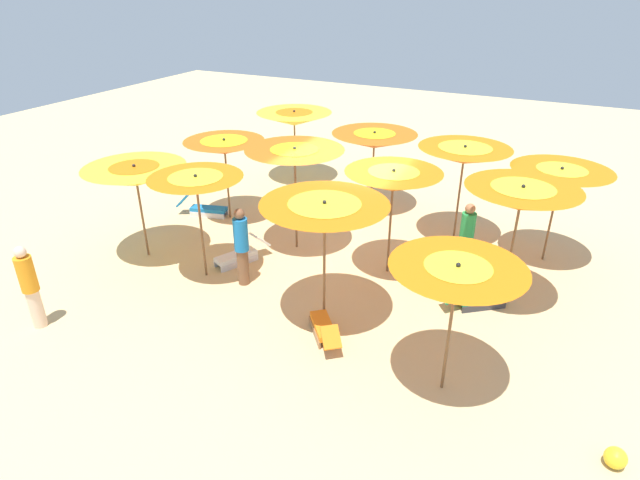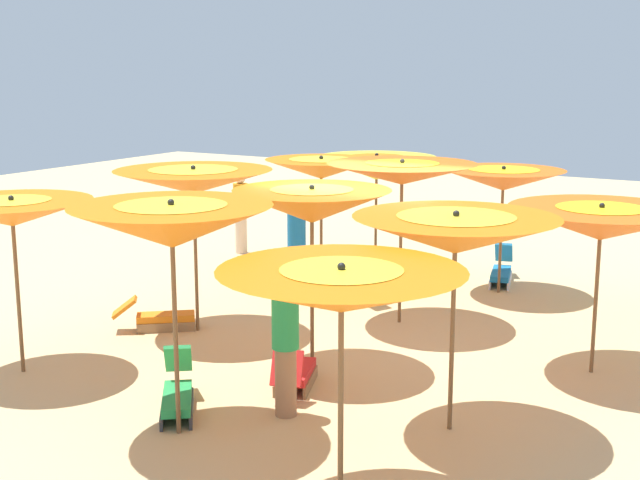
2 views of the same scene
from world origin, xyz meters
TOP-DOWN VIEW (x-y plane):
  - ground at (0.00, 0.00)m, footprint 39.31×39.31m
  - beach_umbrella_0 at (3.18, -3.34)m, footprint 1.96×1.96m
  - beach_umbrella_1 at (3.64, -0.43)m, footprint 2.06×2.06m
  - beach_umbrella_2 at (4.18, 1.83)m, footprint 2.11×2.11m
  - beach_umbrella_3 at (0.70, -2.50)m, footprint 2.25×2.25m
  - beach_umbrella_4 at (1.16, -0.26)m, footprint 1.99×1.99m
  - beach_umbrella_5 at (2.09, 2.01)m, footprint 2.13×2.13m
  - beach_umbrella_6 at (-2.32, -2.16)m, footprint 1.91×1.91m
  - beach_umbrella_7 at (-1.18, -0.13)m, footprint 2.22×2.22m
  - beach_umbrella_8 at (-0.45, 2.90)m, footprint 2.26×2.26m
  - beach_umbrella_9 at (-4.10, -2.01)m, footprint 2.21×2.21m
  - beach_umbrella_10 at (-3.61, 0.60)m, footprint 2.05×2.05m
  - lounger_0 at (-1.98, -1.35)m, footprint 0.87×1.35m
  - lounger_1 at (0.94, -3.01)m, footprint 1.00×1.13m
  - lounger_2 at (-4.30, 0.41)m, footprint 1.40×0.67m
  - lounger_3 at (1.95, -0.04)m, footprint 1.13×0.73m
  - lounger_4 at (3.18, -0.82)m, footprint 1.21×1.04m
  - beachgoer_0 at (2.66, 0.29)m, footprint 0.30×0.30m
  - beachgoer_1 at (-3.95, -5.02)m, footprint 0.30×0.30m
  - beachgoer_2 at (-1.38, -2.08)m, footprint 0.30×0.30m

SIDE VIEW (x-z plane):
  - ground at x=0.00m, z-range -0.04..0.00m
  - lounger_1 at x=0.94m, z-range -0.06..0.45m
  - lounger_0 at x=-1.98m, z-range -0.09..0.49m
  - lounger_3 at x=1.95m, z-range -0.10..0.51m
  - lounger_2 at x=-4.30m, z-range -0.11..0.53m
  - lounger_4 at x=3.18m, z-range -0.12..0.54m
  - beachgoer_1 at x=-3.95m, z-range 0.04..1.69m
  - beachgoer_0 at x=2.66m, z-range 0.04..1.71m
  - beachgoer_2 at x=-1.38m, z-range 0.04..1.75m
  - beach_umbrella_8 at x=-0.45m, z-range 0.83..3.01m
  - beach_umbrella_9 at x=-4.10m, z-range 0.83..3.04m
  - beach_umbrella_10 at x=-3.61m, z-range 0.86..3.03m
  - beach_umbrella_2 at x=4.18m, z-range 0.87..3.10m
  - beach_umbrella_0 at x=3.18m, z-range 0.91..3.18m
  - beach_umbrella_6 at x=-2.32m, z-range 0.94..3.25m
  - beach_umbrella_4 at x=1.16m, z-range 0.92..3.29m
  - beach_umbrella_5 at x=2.09m, z-range 0.94..3.32m
  - beach_umbrella_3 at x=0.70m, z-range 0.99..3.42m
  - beach_umbrella_1 at x=3.64m, z-range 0.98..3.49m
  - beach_umbrella_7 at x=-1.18m, z-range 1.02..3.50m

